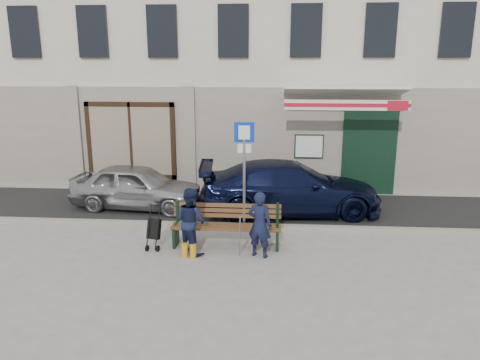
# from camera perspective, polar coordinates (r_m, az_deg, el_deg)

# --- Properties ---
(ground) EXTENTS (80.00, 80.00, 0.00)m
(ground) POSITION_cam_1_polar(r_m,az_deg,el_deg) (10.12, -3.26, -8.82)
(ground) COLOR #9E9991
(ground) RESTS_ON ground
(asphalt_lane) EXTENTS (60.00, 3.20, 0.01)m
(asphalt_lane) POSITION_cam_1_polar(r_m,az_deg,el_deg) (13.00, -1.48, -3.42)
(asphalt_lane) COLOR #282828
(asphalt_lane) RESTS_ON ground
(curb) EXTENTS (60.00, 0.18, 0.12)m
(curb) POSITION_cam_1_polar(r_m,az_deg,el_deg) (11.48, -2.28, -5.60)
(curb) COLOR #9E9384
(curb) RESTS_ON ground
(building) EXTENTS (20.00, 8.27, 10.00)m
(building) POSITION_cam_1_polar(r_m,az_deg,el_deg) (17.74, 0.26, 17.61)
(building) COLOR beige
(building) RESTS_ON ground
(car_silver) EXTENTS (3.74, 1.84, 1.23)m
(car_silver) POSITION_cam_1_polar(r_m,az_deg,el_deg) (13.17, -12.46, -0.77)
(car_silver) COLOR #A8A8AD
(car_silver) RESTS_ON ground
(car_navy) EXTENTS (4.96, 2.41, 1.39)m
(car_navy) POSITION_cam_1_polar(r_m,az_deg,el_deg) (12.51, 6.14, -0.93)
(car_navy) COLOR black
(car_navy) RESTS_ON ground
(parking_sign) EXTENTS (0.48, 0.08, 2.58)m
(parking_sign) POSITION_cam_1_polar(r_m,az_deg,el_deg) (11.14, 0.52, 2.67)
(parking_sign) COLOR gray
(parking_sign) RESTS_ON ground
(bench) EXTENTS (2.40, 1.17, 0.98)m
(bench) POSITION_cam_1_polar(r_m,az_deg,el_deg) (10.29, -1.96, -5.66)
(bench) COLOR brown
(bench) RESTS_ON ground
(man) EXTENTS (0.60, 0.49, 1.41)m
(man) POSITION_cam_1_polar(r_m,az_deg,el_deg) (9.68, 2.41, -5.43)
(man) COLOR #131835
(man) RESTS_ON ground
(woman) EXTENTS (0.88, 0.86, 1.43)m
(woman) POSITION_cam_1_polar(r_m,az_deg,el_deg) (9.90, -6.01, -4.97)
(woman) COLOR #151C3A
(woman) RESTS_ON ground
(stroller) EXTENTS (0.33, 0.43, 0.95)m
(stroller) POSITION_cam_1_polar(r_m,az_deg,el_deg) (10.35, -10.46, -6.00)
(stroller) COLOR black
(stroller) RESTS_ON ground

